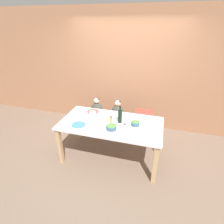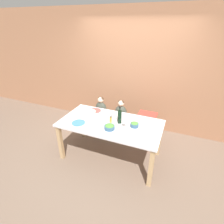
# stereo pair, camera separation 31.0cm
# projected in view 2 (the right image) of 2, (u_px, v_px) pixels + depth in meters

# --- Properties ---
(ground_plane) EXTENTS (14.00, 14.00, 0.00)m
(ground_plane) POSITION_uv_depth(u_px,v_px,m) (111.00, 156.00, 3.48)
(ground_plane) COLOR #705B4C
(wall_back) EXTENTS (10.00, 0.06, 2.70)m
(wall_back) POSITION_uv_depth(u_px,v_px,m) (134.00, 72.00, 3.99)
(wall_back) COLOR #9E6B4C
(wall_back) RESTS_ON ground_plane
(dining_table) EXTENTS (1.82, 0.93, 0.77)m
(dining_table) POSITION_uv_depth(u_px,v_px,m) (111.00, 127.00, 3.17)
(dining_table) COLOR silver
(dining_table) RESTS_ON ground_plane
(chair_far_left) EXTENTS (0.44, 0.37, 0.45)m
(chair_far_left) POSITION_uv_depth(u_px,v_px,m) (101.00, 118.00, 4.07)
(chair_far_left) COLOR silver
(chair_far_left) RESTS_ON ground_plane
(chair_far_center) EXTENTS (0.44, 0.37, 0.45)m
(chair_far_center) POSITION_uv_depth(u_px,v_px,m) (121.00, 122.00, 3.91)
(chair_far_center) COLOR silver
(chair_far_center) RESTS_ON ground_plane
(chair_right_highchair) EXTENTS (0.37, 0.32, 0.69)m
(chair_right_highchair) POSITION_uv_depth(u_px,v_px,m) (147.00, 121.00, 3.64)
(chair_right_highchair) COLOR silver
(chair_right_highchair) RESTS_ON ground_plane
(person_child_left) EXTENTS (0.26, 0.18, 0.45)m
(person_child_left) POSITION_uv_depth(u_px,v_px,m) (101.00, 107.00, 3.94)
(person_child_left) COLOR #3D4238
(person_child_left) RESTS_ON chair_far_left
(person_child_center) EXTENTS (0.26, 0.18, 0.45)m
(person_child_center) POSITION_uv_depth(u_px,v_px,m) (121.00, 110.00, 3.78)
(person_child_center) COLOR #3D4238
(person_child_center) RESTS_ON chair_far_center
(wine_bottle) EXTENTS (0.07, 0.07, 0.32)m
(wine_bottle) POSITION_uv_depth(u_px,v_px,m) (120.00, 117.00, 3.06)
(wine_bottle) COLOR black
(wine_bottle) RESTS_ON dining_table
(paper_towel_roll) EXTENTS (0.11, 0.11, 0.23)m
(paper_towel_roll) POSITION_uv_depth(u_px,v_px,m) (93.00, 117.00, 3.08)
(paper_towel_roll) COLOR white
(paper_towel_roll) RESTS_ON dining_table
(wine_glass_near) EXTENTS (0.07, 0.07, 0.17)m
(wine_glass_near) POSITION_uv_depth(u_px,v_px,m) (125.00, 122.00, 2.93)
(wine_glass_near) COLOR white
(wine_glass_near) RESTS_ON dining_table
(wine_glass_far) EXTENTS (0.07, 0.07, 0.17)m
(wine_glass_far) POSITION_uv_depth(u_px,v_px,m) (112.00, 113.00, 3.19)
(wine_glass_far) COLOR white
(wine_glass_far) RESTS_ON dining_table
(salad_bowl_large) EXTENTS (0.18, 0.18, 0.09)m
(salad_bowl_large) POSITION_uv_depth(u_px,v_px,m) (109.00, 127.00, 2.92)
(salad_bowl_large) COLOR #335675
(salad_bowl_large) RESTS_ON dining_table
(salad_bowl_small) EXTENTS (0.15, 0.15, 0.09)m
(salad_bowl_small) POSITION_uv_depth(u_px,v_px,m) (134.00, 124.00, 2.99)
(salad_bowl_small) COLOR #335675
(salad_bowl_small) RESTS_ON dining_table
(dinner_plate_front_left) EXTENTS (0.24, 0.24, 0.01)m
(dinner_plate_front_left) POSITION_uv_depth(u_px,v_px,m) (78.00, 123.00, 3.11)
(dinner_plate_front_left) COLOR teal
(dinner_plate_front_left) RESTS_ON dining_table
(dinner_plate_back_left) EXTENTS (0.24, 0.24, 0.01)m
(dinner_plate_back_left) POSITION_uv_depth(u_px,v_px,m) (95.00, 111.00, 3.53)
(dinner_plate_back_left) COLOR #D14C47
(dinner_plate_back_left) RESTS_ON dining_table
(dinner_plate_back_right) EXTENTS (0.24, 0.24, 0.01)m
(dinner_plate_back_right) POSITION_uv_depth(u_px,v_px,m) (145.00, 121.00, 3.15)
(dinner_plate_back_right) COLOR silver
(dinner_plate_back_right) RESTS_ON dining_table
(condiment_bottle_hot_sauce) EXTENTS (0.04, 0.04, 0.13)m
(condiment_bottle_hot_sauce) POSITION_uv_depth(u_px,v_px,m) (111.00, 119.00, 3.11)
(condiment_bottle_hot_sauce) COLOR #BC8E33
(condiment_bottle_hot_sauce) RESTS_ON dining_table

